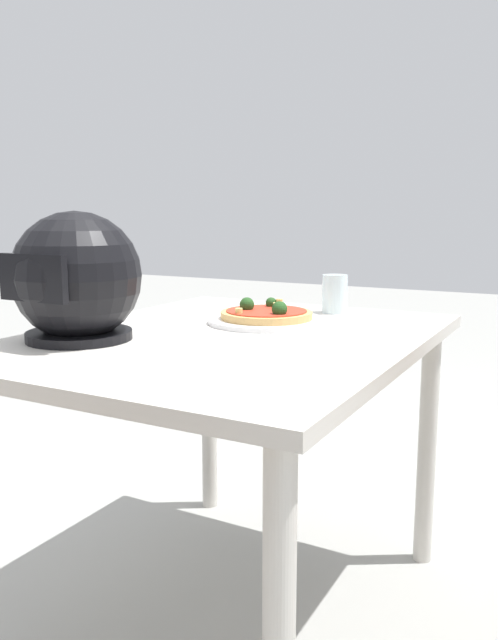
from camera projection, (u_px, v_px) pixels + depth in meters
name	position (u px, v px, depth m)	size (l,w,h in m)	color
ground_plane	(231.00, 611.00, 1.57)	(14.00, 14.00, 0.00)	#9E9E99
dining_table	(230.00, 370.00, 1.47)	(0.83, 1.06, 0.70)	beige
pizza_plate	(266.00, 321.00, 1.60)	(0.30, 0.30, 0.01)	white
pizza	(266.00, 313.00, 1.60)	(0.23, 0.23, 0.05)	tan
motorcycle_helmet	(77.00, 279.00, 1.37)	(0.28, 0.28, 0.28)	black
drinking_glass	(335.00, 294.00, 1.76)	(0.07, 0.07, 0.11)	silver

